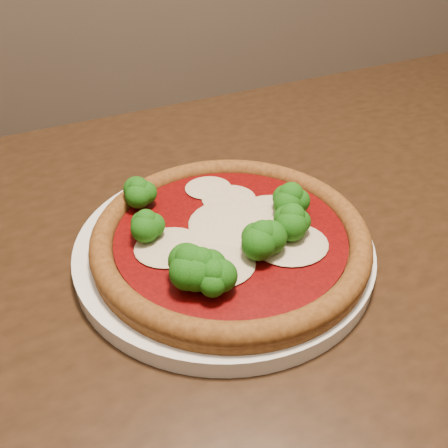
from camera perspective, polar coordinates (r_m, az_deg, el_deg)
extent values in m
cube|color=black|center=(0.51, 5.45, -8.03)|extent=(1.50, 1.13, 0.04)
cylinder|color=black|center=(1.29, 20.11, 0.06)|extent=(0.06, 0.06, 0.71)
cylinder|color=silver|center=(0.51, 0.00, -2.75)|extent=(0.30, 0.30, 0.02)
cylinder|color=brown|center=(0.50, 0.75, -1.91)|extent=(0.27, 0.27, 0.01)
torus|color=brown|center=(0.50, 0.76, -1.28)|extent=(0.28, 0.28, 0.02)
cylinder|color=#610404|center=(0.50, 0.76, -1.24)|extent=(0.23, 0.23, 0.00)
ellipsoid|color=beige|center=(0.51, 1.28, 0.19)|extent=(0.10, 0.09, 0.01)
ellipsoid|color=beige|center=(0.54, 0.55, 2.95)|extent=(0.06, 0.05, 0.00)
ellipsoid|color=beige|center=(0.52, 5.38, 1.22)|extent=(0.08, 0.07, 0.01)
ellipsoid|color=beige|center=(0.56, -1.83, 4.19)|extent=(0.05, 0.05, 0.00)
ellipsoid|color=beige|center=(0.48, 7.59, -2.25)|extent=(0.07, 0.07, 0.01)
ellipsoid|color=beige|center=(0.46, -0.77, -4.63)|extent=(0.07, 0.06, 0.01)
ellipsoid|color=beige|center=(0.48, -6.24, -2.63)|extent=(0.07, 0.06, 0.01)
ellipsoid|color=#1C7112|center=(0.43, -3.87, -4.37)|extent=(0.05, 0.05, 0.04)
ellipsoid|color=#1C7112|center=(0.53, -9.70, 3.88)|extent=(0.04, 0.04, 0.03)
ellipsoid|color=#1C7112|center=(0.43, -3.09, -4.47)|extent=(0.04, 0.04, 0.03)
ellipsoid|color=#1C7112|center=(0.43, -2.68, -4.62)|extent=(0.05, 0.05, 0.04)
ellipsoid|color=#1C7112|center=(0.46, 4.45, -1.37)|extent=(0.04, 0.04, 0.04)
ellipsoid|color=#1C7112|center=(0.42, -1.21, -5.79)|extent=(0.04, 0.04, 0.03)
ellipsoid|color=#1C7112|center=(0.51, 7.65, 3.10)|extent=(0.04, 0.04, 0.04)
ellipsoid|color=#1C7112|center=(0.48, -8.88, 0.21)|extent=(0.04, 0.04, 0.03)
ellipsoid|color=#1C7112|center=(0.48, 7.79, 0.67)|extent=(0.04, 0.04, 0.04)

